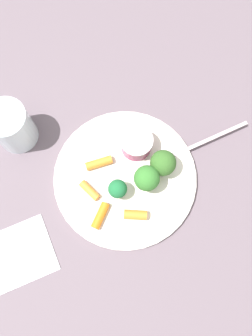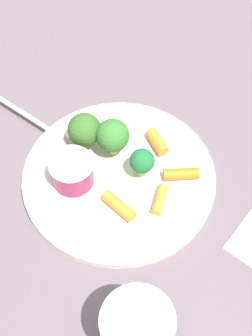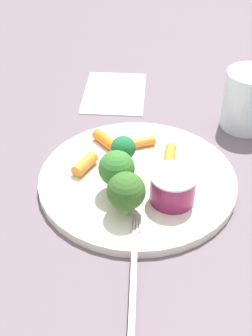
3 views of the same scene
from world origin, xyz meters
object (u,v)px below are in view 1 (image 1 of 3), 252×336
object	(u,v)px
carrot_stick_1	(133,215)
drinking_glass	(12,127)
broccoli_floret_1	(163,163)
broccoli_floret_2	(147,178)
plate	(125,178)
carrot_stick_0	(99,163)
sauce_cup	(136,144)
broccoli_floret_0	(118,189)
napkin	(12,257)
carrot_stick_3	(90,190)
carrot_stick_2	(100,216)
fork	(203,142)

from	to	relation	value
carrot_stick_1	drinking_glass	xyz separation A→B (m)	(0.17, -0.21, 0.03)
broccoli_floret_1	broccoli_floret_2	bearing A→B (deg)	29.97
plate	carrot_stick_0	distance (m)	0.06
sauce_cup	broccoli_floret_0	bearing A→B (deg)	54.01
napkin	broccoli_floret_0	bearing A→B (deg)	-163.08
broccoli_floret_1	carrot_stick_0	world-z (taller)	broccoli_floret_1
carrot_stick_0	carrot_stick_1	xyz separation A→B (m)	(-0.04, 0.11, 0.00)
sauce_cup	carrot_stick_3	world-z (taller)	sauce_cup
broccoli_floret_2	carrot_stick_3	xyz separation A→B (m)	(0.10, -0.01, -0.03)
broccoli_floret_0	carrot_stick_2	distance (m)	0.06
broccoli_floret_1	drinking_glass	xyz separation A→B (m)	(0.25, -0.14, 0.00)
plate	fork	bearing A→B (deg)	-169.92
plate	drinking_glass	world-z (taller)	drinking_glass
plate	carrot_stick_2	xyz separation A→B (m)	(0.06, 0.06, 0.01)
sauce_cup	plate	bearing A→B (deg)	55.60
carrot_stick_2	napkin	world-z (taller)	carrot_stick_2
plate	carrot_stick_2	world-z (taller)	carrot_stick_2
sauce_cup	drinking_glass	world-z (taller)	drinking_glass
carrot_stick_2	carrot_stick_3	xyz separation A→B (m)	(0.01, -0.05, -0.00)
carrot_stick_0	carrot_stick_1	world-z (taller)	carrot_stick_1
broccoli_floret_1	fork	size ratio (longest dim) A/B	0.32
broccoli_floret_2	drinking_glass	world-z (taller)	drinking_glass
sauce_cup	broccoli_floret_1	world-z (taller)	broccoli_floret_1
plate	fork	xyz separation A→B (m)	(-0.16, -0.03, 0.01)
broccoli_floret_1	carrot_stick_1	distance (m)	0.11
broccoli_floret_1	drinking_glass	bearing A→B (deg)	-28.74
carrot_stick_1	carrot_stick_2	size ratio (longest dim) A/B	0.85
sauce_cup	napkin	bearing A→B (deg)	27.72
drinking_glass	sauce_cup	bearing A→B (deg)	158.31
carrot_stick_1	napkin	bearing A→B (deg)	3.79
sauce_cup	drinking_glass	bearing A→B (deg)	-21.69
carrot_stick_1	fork	xyz separation A→B (m)	(-0.16, -0.10, -0.01)
broccoli_floret_0	fork	world-z (taller)	broccoli_floret_0
sauce_cup	carrot_stick_0	distance (m)	0.08
broccoli_floret_1	carrot_stick_2	bearing A→B (deg)	24.44
fork	carrot_stick_2	bearing A→B (deg)	21.57
sauce_cup	carrot_stick_2	world-z (taller)	sauce_cup
plate	carrot_stick_0	xyz separation A→B (m)	(0.04, -0.04, 0.01)
napkin	carrot_stick_0	bearing A→B (deg)	-146.76
carrot_stick_0	plate	bearing A→B (deg)	137.60
sauce_cup	drinking_glass	xyz separation A→B (m)	(0.21, -0.08, 0.01)
plate	drinking_glass	xyz separation A→B (m)	(0.18, -0.14, 0.04)
sauce_cup	carrot_stick_0	xyz separation A→B (m)	(0.08, 0.01, -0.01)
carrot_stick_3	drinking_glass	xyz separation A→B (m)	(0.11, -0.14, 0.03)
plate	sauce_cup	bearing A→B (deg)	-124.40
broccoli_floret_2	plate	bearing A→B (deg)	-30.60
carrot_stick_2	carrot_stick_3	size ratio (longest dim) A/B	1.15
broccoli_floret_1	drinking_glass	world-z (taller)	drinking_glass
carrot_stick_3	napkin	world-z (taller)	carrot_stick_3
broccoli_floret_1	drinking_glass	size ratio (longest dim) A/B	0.62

